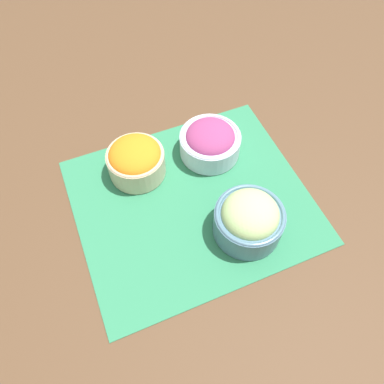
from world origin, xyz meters
TOP-DOWN VIEW (x-y plane):
  - ground_plane at (0.00, 0.00)m, footprint 3.00×3.00m
  - placemat at (0.00, 0.00)m, footprint 0.45×0.39m
  - carrot_bowl at (0.08, -0.11)m, footprint 0.12×0.12m
  - cucumber_bowl at (-0.07, 0.10)m, footprint 0.13×0.13m
  - onion_bowl at (-0.08, -0.10)m, footprint 0.13×0.13m

SIDE VIEW (x-z plane):
  - ground_plane at x=0.00m, z-range 0.00..0.00m
  - placemat at x=0.00m, z-range 0.00..0.00m
  - onion_bowl at x=-0.08m, z-range 0.00..0.07m
  - carrot_bowl at x=0.08m, z-range 0.00..0.08m
  - cucumber_bowl at x=-0.07m, z-range 0.00..0.09m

